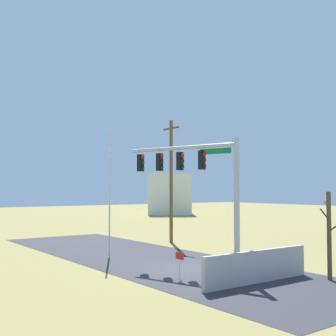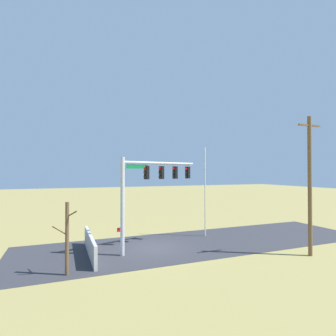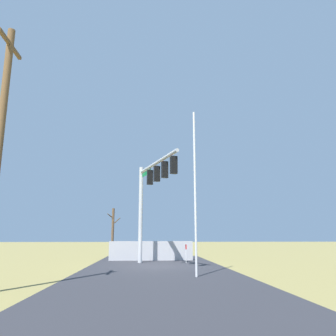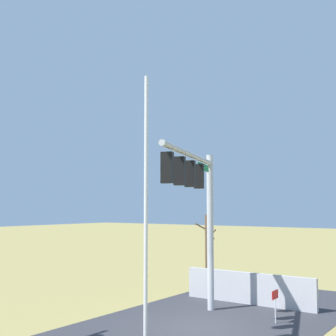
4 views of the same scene
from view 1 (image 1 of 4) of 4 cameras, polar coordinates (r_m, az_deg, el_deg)
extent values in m
plane|color=olive|center=(22.98, 2.48, -12.91)|extent=(160.00, 160.00, 0.00)
cube|color=#2D2D33|center=(26.18, -3.11, -11.64)|extent=(28.00, 8.00, 0.01)
cube|color=#B7B5AD|center=(21.02, 11.03, -13.81)|extent=(6.00, 6.00, 0.01)
cube|color=#A8A8AD|center=(19.67, 11.61, -12.52)|extent=(0.20, 6.18, 1.40)
cylinder|color=#B2B5BA|center=(21.33, 8.97, -4.78)|extent=(0.28, 0.28, 6.57)
cylinder|color=#B2B5BA|center=(23.09, 1.66, 2.64)|extent=(6.29, 2.20, 0.20)
cube|color=#0F7238|center=(21.96, 6.18, 2.20)|extent=(1.72, 0.58, 0.28)
cube|color=black|center=(22.33, 4.44, 1.03)|extent=(0.34, 0.42, 0.96)
sphere|color=red|center=(22.27, 4.76, 1.81)|extent=(0.22, 0.22, 0.22)
sphere|color=black|center=(22.25, 4.77, 1.04)|extent=(0.22, 0.22, 0.22)
sphere|color=black|center=(22.23, 4.77, 0.27)|extent=(0.22, 0.22, 0.22)
cube|color=black|center=(23.06, 1.57, 0.90)|extent=(0.34, 0.42, 0.96)
sphere|color=red|center=(23.00, 1.88, 1.66)|extent=(0.22, 0.22, 0.22)
sphere|color=black|center=(22.98, 1.88, 0.92)|extent=(0.22, 0.22, 0.22)
sphere|color=black|center=(22.96, 1.88, 0.17)|extent=(0.22, 0.22, 0.22)
cube|color=black|center=(23.85, -1.11, 0.78)|extent=(0.34, 0.42, 0.96)
sphere|color=red|center=(23.78, -0.82, 1.51)|extent=(0.22, 0.22, 0.22)
sphere|color=black|center=(23.76, -0.82, 0.79)|extent=(0.22, 0.22, 0.22)
sphere|color=black|center=(23.75, -0.82, 0.07)|extent=(0.22, 0.22, 0.22)
cube|color=black|center=(24.69, -3.61, 0.67)|extent=(0.34, 0.42, 0.96)
sphere|color=red|center=(24.62, -3.34, 1.37)|extent=(0.22, 0.22, 0.22)
sphere|color=black|center=(24.60, -3.34, 0.68)|extent=(0.22, 0.22, 0.22)
sphere|color=black|center=(24.58, -3.35, -0.02)|extent=(0.22, 0.22, 0.22)
cylinder|color=silver|center=(26.02, -7.64, -3.14)|extent=(0.10, 0.10, 7.72)
cylinder|color=brown|center=(33.19, 0.42, -1.73)|extent=(0.26, 0.26, 9.29)
cube|color=brown|center=(33.51, 0.41, 5.20)|extent=(1.90, 0.12, 0.12)
cylinder|color=brown|center=(20.94, 20.32, -8.30)|extent=(0.20, 0.20, 3.94)
cylinder|color=brown|center=(20.70, 21.15, -7.08)|extent=(0.78, 0.07, 0.57)
cylinder|color=brown|center=(21.15, 20.02, -4.59)|extent=(0.54, 0.47, 0.39)
cylinder|color=brown|center=(20.65, 19.79, -5.71)|extent=(0.12, 0.61, 0.55)
cylinder|color=silver|center=(20.00, 1.54, -13.13)|extent=(0.04, 0.04, 0.90)
cube|color=red|center=(19.90, 1.54, -11.40)|extent=(0.56, 0.02, 0.32)
cube|color=silver|center=(71.38, 0.17, -3.42)|extent=(11.34, 10.77, 6.42)
camera|label=2|loc=(34.75, 34.97, 0.24)|focal=28.67mm
camera|label=3|loc=(40.55, -15.01, -5.86)|focal=34.65mm
camera|label=4|loc=(32.32, -26.73, -1.98)|focal=48.20mm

